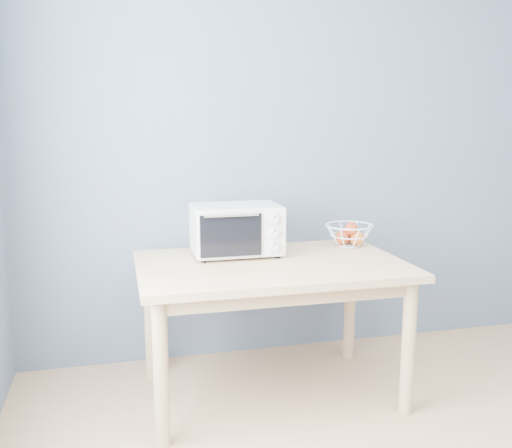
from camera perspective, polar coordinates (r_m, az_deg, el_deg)
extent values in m
cube|color=slate|center=(3.72, 7.78, 7.33)|extent=(4.00, 0.01, 2.60)
cube|color=tan|center=(3.03, 1.51, -4.19)|extent=(1.40, 0.90, 0.04)
cylinder|color=tan|center=(2.71, -9.48, -14.57)|extent=(0.07, 0.07, 0.71)
cylinder|color=tan|center=(3.05, 14.98, -11.88)|extent=(0.07, 0.07, 0.71)
cylinder|color=tan|center=(3.39, -10.52, -9.37)|extent=(0.07, 0.07, 0.71)
cylinder|color=tan|center=(3.67, 9.36, -7.81)|extent=(0.07, 0.07, 0.71)
cube|color=beige|center=(3.15, -1.99, -0.47)|extent=(0.48, 0.32, 0.27)
cube|color=black|center=(3.14, -3.13, -0.57)|extent=(0.31, 0.28, 0.21)
cube|color=black|center=(2.98, -2.52, -1.16)|extent=(0.33, 0.01, 0.22)
cylinder|color=silver|center=(2.94, -2.46, 0.86)|extent=(0.29, 0.02, 0.01)
cube|color=beige|center=(3.04, 1.79, -0.86)|extent=(0.13, 0.01, 0.25)
cylinder|color=black|center=(3.03, -5.25, -3.70)|extent=(0.03, 0.03, 0.02)
cylinder|color=black|center=(3.11, 2.17, -3.27)|extent=(0.03, 0.03, 0.02)
cylinder|color=black|center=(3.26, -5.91, -2.68)|extent=(0.03, 0.03, 0.02)
cylinder|color=black|center=(3.34, 0.99, -2.31)|extent=(0.03, 0.03, 0.02)
cylinder|color=silver|center=(3.01, 1.86, 0.49)|extent=(0.05, 0.02, 0.05)
cylinder|color=silver|center=(3.03, 1.86, -0.91)|extent=(0.05, 0.02, 0.05)
cylinder|color=silver|center=(3.04, 1.85, -2.29)|extent=(0.05, 0.02, 0.05)
torus|color=silver|center=(3.41, 9.30, -0.13)|extent=(0.29, 0.29, 0.01)
torus|color=silver|center=(3.42, 9.27, -1.12)|extent=(0.22, 0.22, 0.01)
torus|color=silver|center=(3.44, 9.24, -2.11)|extent=(0.13, 0.13, 0.01)
sphere|color=#B12B17|center=(3.42, 8.60, -1.39)|extent=(0.09, 0.09, 0.09)
sphere|color=#C35D17|center=(3.42, 10.09, -1.46)|extent=(0.09, 0.09, 0.09)
sphere|color=#FFBD63|center=(3.48, 8.99, -1.26)|extent=(0.08, 0.08, 0.08)
sphere|color=#B12B17|center=(3.42, 9.50, -0.50)|extent=(0.08, 0.08, 0.08)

